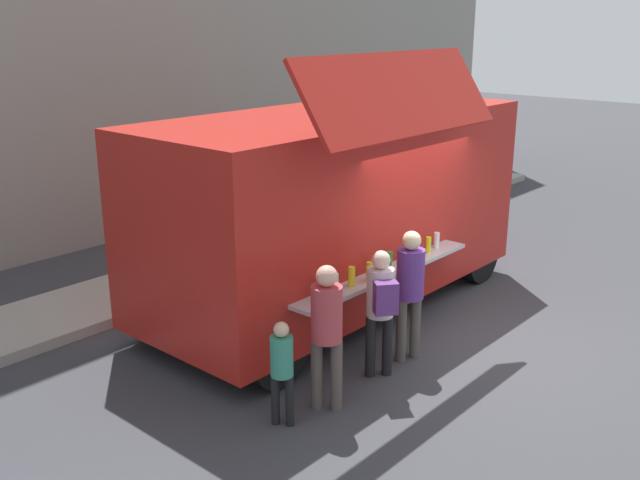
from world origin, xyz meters
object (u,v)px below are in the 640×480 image
object	(u,v)px
customer_rear_waiting	(327,325)
customer_mid_with_backpack	(381,302)
child_near_queue	(282,364)
customer_front_ordering	(410,284)
food_truck_main	(337,204)
trash_bin	(374,202)

from	to	relation	value
customer_rear_waiting	customer_mid_with_backpack	bearing A→B (deg)	-30.94
customer_rear_waiting	child_near_queue	xyz separation A→B (m)	(-0.56, 0.13, -0.30)
customer_front_ordering	customer_rear_waiting	world-z (taller)	customer_front_ordering
food_truck_main	trash_bin	size ratio (longest dim) A/B	6.69
trash_bin	customer_mid_with_backpack	xyz separation A→B (m)	(-5.37, -4.15, 0.52)
food_truck_main	child_near_queue	world-z (taller)	food_truck_main
trash_bin	child_near_queue	bearing A→B (deg)	-149.79
customer_mid_with_backpack	customer_front_ordering	bearing A→B (deg)	-49.81
trash_bin	customer_rear_waiting	world-z (taller)	customer_rear_waiting
trash_bin	child_near_queue	world-z (taller)	child_near_queue
food_truck_main	child_near_queue	bearing A→B (deg)	-149.61
customer_rear_waiting	food_truck_main	bearing A→B (deg)	6.76
trash_bin	customer_front_ordering	size ratio (longest dim) A/B	0.54
customer_rear_waiting	child_near_queue	distance (m)	0.65
trash_bin	customer_mid_with_backpack	world-z (taller)	customer_mid_with_backpack
child_near_queue	customer_rear_waiting	bearing A→B (deg)	-43.77
food_truck_main	customer_rear_waiting	bearing A→B (deg)	-141.98
food_truck_main	customer_rear_waiting	size ratio (longest dim) A/B	3.63
trash_bin	child_near_queue	xyz separation A→B (m)	(-6.91, -4.02, 0.25)
customer_front_ordering	customer_rear_waiting	distance (m)	1.60
food_truck_main	trash_bin	xyz separation A→B (m)	(3.99, 2.32, -1.13)
food_truck_main	customer_mid_with_backpack	bearing A→B (deg)	-126.79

